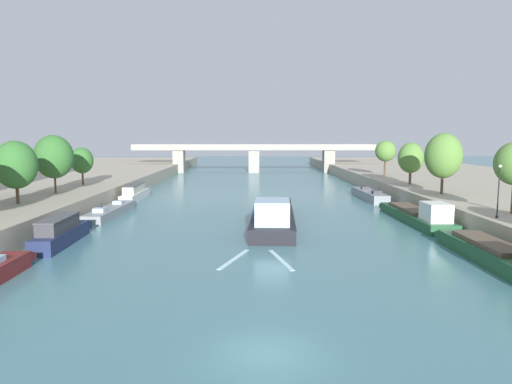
% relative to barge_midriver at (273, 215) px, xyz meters
% --- Properties ---
extents(ground_plane, '(400.00, 400.00, 0.00)m').
position_rel_barge_midriver_xyz_m(ground_plane, '(-1.68, -29.12, -1.06)').
color(ground_plane, teal).
extents(quay_left, '(36.00, 170.00, 2.31)m').
position_rel_barge_midriver_xyz_m(quay_left, '(-39.45, 25.88, 0.09)').
color(quay_left, '#A89E89').
rests_on(quay_left, ground).
extents(quay_right, '(36.00, 170.00, 2.31)m').
position_rel_barge_midriver_xyz_m(quay_right, '(36.09, 25.88, 0.09)').
color(quay_right, '#A89E89').
rests_on(quay_right, ground).
extents(barge_midriver, '(5.51, 22.17, 3.55)m').
position_rel_barge_midriver_xyz_m(barge_midriver, '(0.00, 0.00, 0.00)').
color(barge_midriver, black).
rests_on(barge_midriver, ground).
extents(wake_behind_barge, '(5.59, 6.07, 0.03)m').
position_rel_barge_midriver_xyz_m(wake_behind_barge, '(-1.87, -13.88, -1.04)').
color(wake_behind_barge, silver).
rests_on(wake_behind_barge, ground).
extents(moored_boat_left_far, '(2.25, 10.29, 2.52)m').
position_rel_barge_midriver_xyz_m(moored_boat_left_far, '(-19.07, -8.69, -0.00)').
color(moored_boat_left_far, '#1E284C').
rests_on(moored_boat_left_far, ground).
extents(moored_boat_left_downstream, '(2.76, 13.67, 2.08)m').
position_rel_barge_midriver_xyz_m(moored_boat_left_downstream, '(-19.26, 6.19, -0.54)').
color(moored_boat_left_downstream, gray).
rests_on(moored_boat_left_downstream, ground).
extents(moored_boat_left_upstream, '(2.07, 12.01, 2.38)m').
position_rel_barge_midriver_xyz_m(moored_boat_left_upstream, '(-19.81, 19.70, -0.06)').
color(moored_boat_left_upstream, silver).
rests_on(moored_boat_left_upstream, ground).
extents(moored_boat_right_downstream, '(3.05, 15.69, 3.09)m').
position_rel_barge_midriver_xyz_m(moored_boat_right_downstream, '(15.87, -16.21, -0.13)').
color(moored_boat_right_downstream, '#235633').
rests_on(moored_boat_right_downstream, ground).
extents(moored_boat_right_upstream, '(3.39, 16.61, 2.89)m').
position_rel_barge_midriver_xyz_m(moored_boat_right_upstream, '(15.95, 1.05, -0.20)').
color(moored_boat_right_upstream, '#235633').
rests_on(moored_boat_right_upstream, ground).
extents(moored_boat_right_midway, '(2.80, 12.82, 2.37)m').
position_rel_barge_midriver_xyz_m(moored_boat_right_midway, '(15.54, 19.89, -0.40)').
color(moored_boat_right_midway, gray).
rests_on(moored_boat_right_midway, ground).
extents(tree_left_nearest, '(4.40, 4.40, 6.71)m').
position_rel_barge_midriver_xyz_m(tree_left_nearest, '(-27.24, 0.13, 5.40)').
color(tree_left_nearest, brown).
rests_on(tree_left_nearest, quay_left).
extents(tree_left_third, '(4.75, 4.75, 7.32)m').
position_rel_barge_midriver_xyz_m(tree_left_third, '(-27.18, 9.35, 5.84)').
color(tree_left_third, brown).
rests_on(tree_left_third, quay_left).
extents(tree_left_end_of_row, '(3.27, 3.27, 5.53)m').
position_rel_barge_midriver_xyz_m(tree_left_end_of_row, '(-27.42, 19.37, 4.85)').
color(tree_left_end_of_row, brown).
rests_on(tree_left_end_of_row, quay_left).
extents(tree_right_far, '(4.50, 4.50, 7.55)m').
position_rel_barge_midriver_xyz_m(tree_right_far, '(21.44, 7.96, 6.00)').
color(tree_right_far, brown).
rests_on(tree_right_far, quay_right).
extents(tree_right_end_of_row, '(3.77, 3.77, 6.25)m').
position_rel_barge_midriver_xyz_m(tree_right_end_of_row, '(21.46, 19.46, 5.21)').
color(tree_right_end_of_row, brown).
rests_on(tree_right_end_of_row, quay_right).
extents(tree_right_second, '(3.69, 3.69, 6.43)m').
position_rel_barge_midriver_xyz_m(tree_right_second, '(22.02, 34.26, 5.74)').
color(tree_right_second, brown).
rests_on(tree_right_second, quay_right).
extents(lamppost_right_bank, '(0.28, 0.28, 4.70)m').
position_rel_barge_midriver_xyz_m(lamppost_right_bank, '(19.31, -8.83, 3.82)').
color(lamppost_right_bank, black).
rests_on(lamppost_right_bank, quay_right).
extents(bridge_far, '(63.54, 4.40, 7.41)m').
position_rel_barge_midriver_xyz_m(bridge_far, '(-1.68, 71.92, 3.69)').
color(bridge_far, gray).
rests_on(bridge_far, ground).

